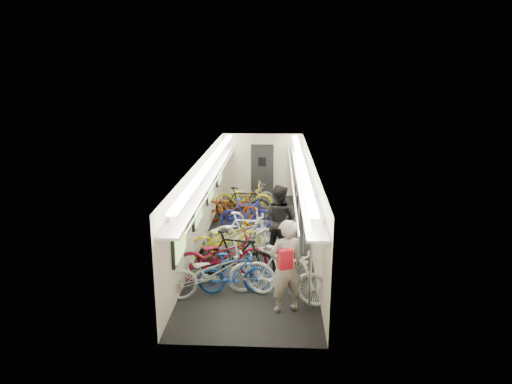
# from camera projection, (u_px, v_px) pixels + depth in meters

# --- Properties ---
(train_car_shell) EXTENTS (10.00, 10.00, 10.00)m
(train_car_shell) POSITION_uv_depth(u_px,v_px,m) (245.00, 179.00, 13.11)
(train_car_shell) COLOR black
(train_car_shell) RESTS_ON ground
(bicycle_0) EXTENTS (2.17, 1.33, 1.07)m
(bicycle_0) POSITION_uv_depth(u_px,v_px,m) (213.00, 273.00, 9.68)
(bicycle_0) COLOR #ABABAF
(bicycle_0) RESTS_ON ground
(bicycle_1) EXTENTS (1.62, 0.60, 0.95)m
(bicycle_1) POSITION_uv_depth(u_px,v_px,m) (234.00, 273.00, 9.79)
(bicycle_1) COLOR #19469B
(bicycle_1) RESTS_ON ground
(bicycle_2) EXTENTS (2.26, 1.19, 1.13)m
(bicycle_2) POSITION_uv_depth(u_px,v_px,m) (222.00, 256.00, 10.47)
(bicycle_2) COLOR maroon
(bicycle_2) RESTS_ON ground
(bicycle_3) EXTENTS (2.00, 0.92, 1.16)m
(bicycle_3) POSITION_uv_depth(u_px,v_px,m) (236.00, 255.00, 10.49)
(bicycle_3) COLOR black
(bicycle_3) RESTS_ON ground
(bicycle_4) EXTENTS (2.01, 1.33, 1.00)m
(bicycle_4) POSITION_uv_depth(u_px,v_px,m) (226.00, 238.00, 11.78)
(bicycle_4) COLOR #D3C913
(bicycle_4) RESTS_ON ground
(bicycle_5) EXTENTS (1.93, 0.82, 1.12)m
(bicycle_5) POSITION_uv_depth(u_px,v_px,m) (246.00, 233.00, 11.96)
(bicycle_5) COLOR white
(bicycle_5) RESTS_ON ground
(bicycle_6) EXTENTS (1.94, 0.92, 0.98)m
(bicycle_6) POSITION_uv_depth(u_px,v_px,m) (239.00, 233.00, 12.16)
(bicycle_6) COLOR silver
(bicycle_6) RESTS_ON ground
(bicycle_7) EXTENTS (1.61, 0.50, 0.96)m
(bicycle_7) POSITION_uv_depth(u_px,v_px,m) (246.00, 214.00, 13.81)
(bicycle_7) COLOR navy
(bicycle_7) RESTS_ON ground
(bicycle_8) EXTENTS (2.14, 1.41, 1.06)m
(bicycle_8) POSITION_uv_depth(u_px,v_px,m) (232.00, 208.00, 14.24)
(bicycle_8) COLOR #9F3711
(bicycle_8) RESTS_ON ground
(bicycle_9) EXTENTS (1.80, 0.52, 1.08)m
(bicycle_9) POSITION_uv_depth(u_px,v_px,m) (243.00, 203.00, 14.71)
(bicycle_9) COLOR black
(bicycle_9) RESTS_ON ground
(bicycle_10) EXTENTS (1.97, 0.70, 1.03)m
(bicycle_10) POSITION_uv_depth(u_px,v_px,m) (244.00, 198.00, 15.42)
(bicycle_10) COLOR #BCBA11
(bicycle_10) RESTS_ON ground
(bicycle_11) EXTENTS (2.00, 1.30, 1.17)m
(bicycle_11) POSITION_uv_depth(u_px,v_px,m) (286.00, 275.00, 9.47)
(bicycle_11) COLOR white
(bicycle_11) RESTS_ON ground
(bicycle_12) EXTENTS (1.95, 1.24, 0.97)m
(bicycle_12) POSITION_uv_depth(u_px,v_px,m) (248.00, 197.00, 15.71)
(bicycle_12) COLOR slate
(bicycle_12) RESTS_ON ground
(passenger_near) EXTENTS (0.82, 0.68, 1.93)m
(passenger_near) POSITION_uv_depth(u_px,v_px,m) (286.00, 266.00, 8.96)
(passenger_near) COLOR gray
(passenger_near) RESTS_ON ground
(passenger_mid) EXTENTS (1.13, 1.03, 1.89)m
(passenger_mid) POSITION_uv_depth(u_px,v_px,m) (278.00, 220.00, 11.77)
(passenger_mid) COLOR black
(passenger_mid) RESTS_ON ground
(backpack) EXTENTS (0.29, 0.23, 0.38)m
(backpack) POSITION_uv_depth(u_px,v_px,m) (285.00, 259.00, 8.52)
(backpack) COLOR #AD111E
(backpack) RESTS_ON passenger_near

